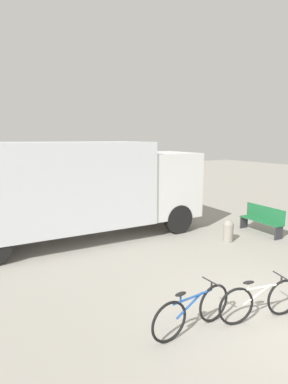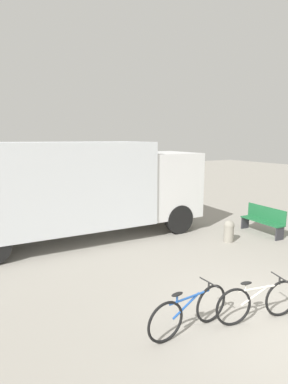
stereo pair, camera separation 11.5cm
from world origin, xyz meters
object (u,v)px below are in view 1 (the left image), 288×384
Objects in this scene: bollard_near_bench at (228,230)px; bicycle_middle at (260,301)px; bicycle_near at (193,311)px; park_bench at (262,219)px; delivery_truck at (76,186)px.

bicycle_middle is at bearing -129.16° from bollard_near_bench.
bollard_near_bench is at bearing 64.49° from bicycle_middle.
bollard_near_bench is (3.88, 2.88, 0.00)m from bicycle_near.
bollard_near_bench is at bearing 92.83° from park_bench.
park_bench is at bearing 25.18° from bicycle_near.
delivery_truck is 5.68m from bicycle_near.
bicycle_near is (0.11, -5.51, -1.35)m from delivery_truck.
park_bench reaches higher than bicycle_near.
bicycle_near is at bearing 176.98° from bicycle_middle.
bicycle_middle is at bearing -19.15° from bicycle_near.
bicycle_near reaches higher than bollard_near_bench.
park_bench is 2.30× the size of bollard_near_bench.
delivery_truck is at bearing 116.54° from bicycle_middle.
delivery_truck is at bearing 67.76° from park_bench.
bollard_near_bench is at bearing -30.49° from delivery_truck.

